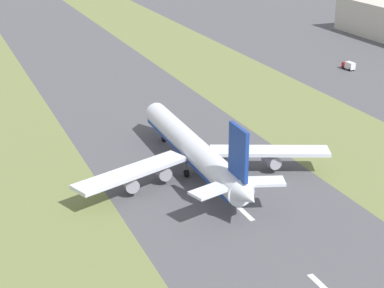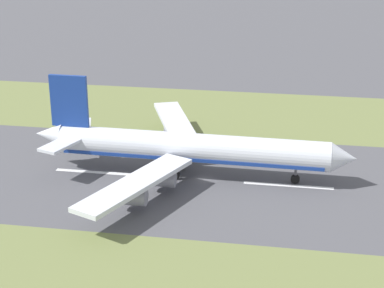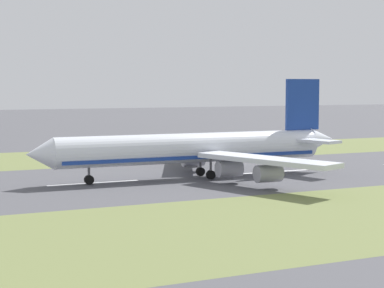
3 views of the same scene
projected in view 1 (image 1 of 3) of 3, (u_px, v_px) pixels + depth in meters
The scene contains 7 objects.
ground_plane at pixel (194, 165), 161.48m from camera, with size 800.00×800.00×0.00m, color #4C4C51.
grass_median_west at pixel (12, 195), 145.44m from camera, with size 40.00×600.00×0.01m, color olive.
grass_median_east at pixel (344, 140), 177.53m from camera, with size 40.00×600.00×0.01m, color olive.
centreline_dash_mid at pixel (234, 203), 141.86m from camera, with size 1.20×18.00×0.01m, color silver.
centreline_dash_far at pixel (170, 142), 176.26m from camera, with size 1.20×18.00×0.01m, color silver.
airplane_main_jet at pixel (195, 150), 154.57m from camera, with size 64.12×67.10×20.20m.
service_truck at pixel (349, 65), 248.15m from camera, with size 2.66×6.04×3.10m.
Camera 1 is at (-57.37, -136.86, 63.91)m, focal length 60.00 mm.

